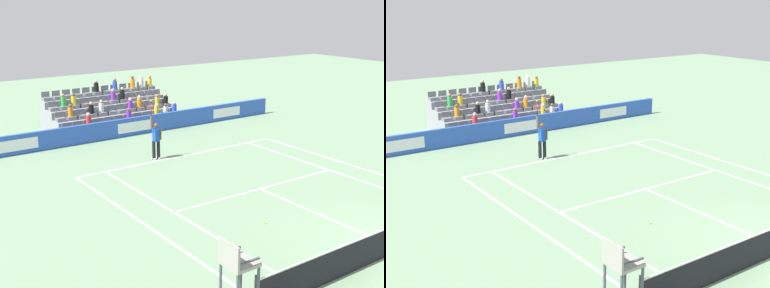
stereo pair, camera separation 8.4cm
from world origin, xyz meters
TOP-DOWN VIEW (x-y plane):
  - line_baseline at (0.00, -11.89)m, footprint 10.97×0.10m
  - line_service at (0.00, -6.40)m, footprint 8.23×0.10m
  - line_centre_service at (0.00, -3.20)m, footprint 0.10×6.40m
  - line_singles_sideline_left at (4.12, -5.95)m, footprint 0.10×11.89m
  - line_singles_sideline_right at (-4.12, -5.95)m, footprint 0.10×11.89m
  - line_doubles_sideline_left at (5.49, -5.95)m, footprint 0.10×11.89m
  - line_doubles_sideline_right at (-5.49, -5.95)m, footprint 0.10×11.89m
  - line_centre_mark at (0.00, -11.79)m, footprint 0.10×0.20m
  - sponsor_barrier at (0.00, -16.72)m, footprint 19.43×0.22m
  - tennis_player at (1.33, -12.19)m, footprint 0.52×0.38m
  - umpire_chair at (6.76, 0.24)m, footprint 0.70×0.70m
  - stadium_stand at (-0.02, -19.65)m, footprint 7.44×3.80m
  - loose_tennis_ball at (2.13, -3.80)m, footprint 0.07×0.07m

SIDE VIEW (x-z plane):
  - line_baseline at x=0.00m, z-range 0.00..0.01m
  - line_service at x=0.00m, z-range 0.00..0.01m
  - line_centre_service at x=0.00m, z-range 0.00..0.01m
  - line_singles_sideline_left at x=4.12m, z-range 0.00..0.01m
  - line_singles_sideline_right at x=-4.12m, z-range 0.00..0.01m
  - line_doubles_sideline_left at x=5.49m, z-range 0.00..0.01m
  - line_doubles_sideline_right at x=-5.49m, z-range 0.00..0.01m
  - line_centre_mark at x=0.00m, z-range 0.00..0.01m
  - loose_tennis_ball at x=2.13m, z-range 0.00..0.07m
  - sponsor_barrier at x=0.00m, z-range 0.00..1.00m
  - stadium_stand at x=-0.02m, z-range -0.62..2.01m
  - tennis_player at x=1.33m, z-range -0.43..2.42m
  - umpire_chair at x=6.76m, z-range 0.35..2.69m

